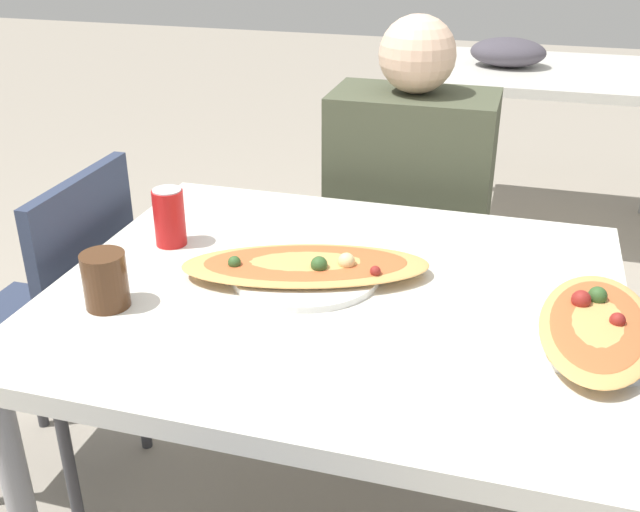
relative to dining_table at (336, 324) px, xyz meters
name	(u,v)px	position (x,y,z in m)	size (l,w,h in m)	color
dining_table	(336,324)	(0.00, 0.00, 0.00)	(1.07, 0.90, 0.75)	silver
chair_far_seated	(412,242)	(0.03, 0.78, -0.17)	(0.40, 0.40, 0.87)	#2D3851
chair_side_left	(55,320)	(-0.73, 0.10, -0.17)	(0.40, 0.40, 0.87)	#2D3851
person_seated	(409,196)	(0.03, 0.66, 0.02)	(0.43, 0.28, 1.16)	#2D2D38
pizza_main	(306,268)	(-0.07, 0.03, 0.10)	(0.52, 0.32, 0.06)	white
soda_can	(169,217)	(-0.39, 0.10, 0.14)	(0.07, 0.07, 0.12)	red
drink_glass	(105,280)	(-0.39, -0.18, 0.13)	(0.08, 0.08, 0.10)	#4C2D19
pizza_second	(597,328)	(0.47, -0.05, 0.10)	(0.28, 0.39, 0.06)	white
background_table	(548,82)	(0.37, 2.14, 0.02)	(1.10, 0.80, 0.87)	silver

